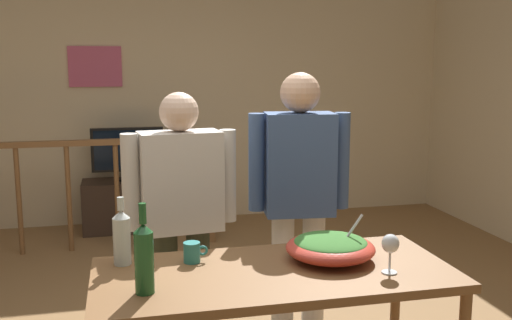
% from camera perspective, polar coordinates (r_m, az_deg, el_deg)
% --- Properties ---
extents(back_wall, '(6.31, 0.10, 2.50)m').
position_cam_1_polar(back_wall, '(6.19, -9.57, 5.65)').
color(back_wall, beige).
rests_on(back_wall, ground_plane).
extents(framed_picture, '(0.51, 0.03, 0.40)m').
position_cam_1_polar(framed_picture, '(6.11, -15.35, 8.74)').
color(framed_picture, '#C65275').
extents(stair_railing, '(3.38, 0.10, 1.04)m').
position_cam_1_polar(stair_railing, '(5.37, -17.45, -1.92)').
color(stair_railing, brown).
rests_on(stair_railing, ground_plane).
extents(tv_console, '(0.90, 0.40, 0.50)m').
position_cam_1_polar(tv_console, '(5.99, -12.17, -4.28)').
color(tv_console, '#38281E').
rests_on(tv_console, ground_plane).
extents(flat_screen_tv, '(0.69, 0.12, 0.53)m').
position_cam_1_polar(flat_screen_tv, '(5.85, -12.36, 0.94)').
color(flat_screen_tv, black).
rests_on(flat_screen_tv, tv_console).
extents(serving_table, '(1.58, 0.71, 0.76)m').
position_cam_1_polar(serving_table, '(2.66, 1.80, -12.11)').
color(serving_table, brown).
rests_on(serving_table, ground_plane).
extents(salad_bowl, '(0.41, 0.41, 0.21)m').
position_cam_1_polar(salad_bowl, '(2.76, 7.23, -8.35)').
color(salad_bowl, '#CC3D2D').
rests_on(salad_bowl, serving_table).
extents(wine_glass, '(0.08, 0.08, 0.17)m').
position_cam_1_polar(wine_glass, '(2.62, 12.91, -8.09)').
color(wine_glass, silver).
rests_on(wine_glass, serving_table).
extents(wine_bottle_clear, '(0.08, 0.08, 0.31)m').
position_cam_1_polar(wine_bottle_clear, '(2.73, -12.90, -7.23)').
color(wine_bottle_clear, silver).
rests_on(wine_bottle_clear, serving_table).
extents(wine_bottle_green, '(0.08, 0.08, 0.37)m').
position_cam_1_polar(wine_bottle_green, '(2.38, -10.82, -9.22)').
color(wine_bottle_green, '#1E5628').
rests_on(wine_bottle_green, serving_table).
extents(mug_teal, '(0.11, 0.08, 0.09)m').
position_cam_1_polar(mug_teal, '(2.73, -6.20, -8.90)').
color(mug_teal, teal).
rests_on(mug_teal, serving_table).
extents(person_standing_left, '(0.62, 0.27, 1.51)m').
position_cam_1_polar(person_standing_left, '(3.22, -7.29, -4.50)').
color(person_standing_left, '#2D3323').
rests_on(person_standing_left, ground_plane).
extents(person_standing_right, '(0.57, 0.26, 1.61)m').
position_cam_1_polar(person_standing_right, '(3.33, 4.19, -2.94)').
color(person_standing_right, beige).
rests_on(person_standing_right, ground_plane).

